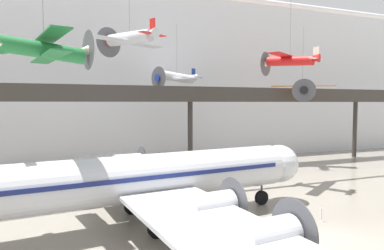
{
  "coord_description": "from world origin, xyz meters",
  "views": [
    {
      "loc": [
        -17.04,
        -18.65,
        9.42
      ],
      "look_at": [
        -5.61,
        10.46,
        7.36
      ],
      "focal_mm": 32.0,
      "sensor_mm": 36.0,
      "label": 1
    }
  ],
  "objects": [
    {
      "name": "suspended_plane_red_highwing",
      "position": [
        6.54,
        12.33,
        13.99
      ],
      "size": [
        7.11,
        6.46,
        8.1
      ],
      "rotation": [
        0.0,
        0.0,
        2.14
      ],
      "color": "red"
    },
    {
      "name": "airliner_silver_main",
      "position": [
        -11.54,
        6.69,
        3.6
      ],
      "size": [
        31.91,
        36.38,
        10.52
      ],
      "rotation": [
        0.0,
        0.0,
        0.1
      ],
      "color": "silver",
      "rests_on": "ground"
    },
    {
      "name": "info_sign_pedestal",
      "position": [
        0.28,
        2.0,
        0.46
      ],
      "size": [
        0.36,
        0.72,
        1.24
      ],
      "rotation": [
        0.0,
        0.0,
        -0.43
      ],
      "color": "#4C4C51",
      "rests_on": "ground"
    },
    {
      "name": "suspended_plane_silver_racer",
      "position": [
        -9.49,
        19.38,
        16.49
      ],
      "size": [
        9.22,
        8.3,
        5.89
      ],
      "rotation": [
        0.0,
        0.0,
        2.1
      ],
      "color": "silver"
    },
    {
      "name": "stanchion_barrier",
      "position": [
        2.25,
        2.33,
        0.33
      ],
      "size": [
        0.36,
        0.36,
        1.08
      ],
      "color": "#B2B5BA",
      "rests_on": "ground"
    },
    {
      "name": "hangar_back_wall",
      "position": [
        0.0,
        34.32,
        13.39
      ],
      "size": [
        140.0,
        3.0,
        26.77
      ],
      "color": "silver",
      "rests_on": "ground"
    },
    {
      "name": "mezzanine_walkway",
      "position": [
        0.0,
        24.48,
        9.81
      ],
      "size": [
        110.0,
        3.2,
        11.53
      ],
      "color": "#38332D",
      "rests_on": "ground"
    },
    {
      "name": "suspended_plane_orange_highwing",
      "position": [
        16.65,
        22.54,
        11.33
      ],
      "size": [
        8.13,
        7.54,
        10.9
      ],
      "rotation": [
        0.0,
        0.0,
        4.08
      ],
      "color": "orange"
    },
    {
      "name": "suspended_plane_white_twin",
      "position": [
        -1.17,
        27.64,
        12.98
      ],
      "size": [
        7.53,
        8.75,
        9.32
      ],
      "rotation": [
        0.0,
        0.0,
        3.51
      ],
      "color": "silver"
    },
    {
      "name": "suspended_plane_green_biplane",
      "position": [
        -17.84,
        8.4,
        13.22
      ],
      "size": [
        7.13,
        8.62,
        8.55
      ],
      "rotation": [
        0.0,
        0.0,
        0.2
      ],
      "color": "#1E6B33"
    },
    {
      "name": "ground_plane",
      "position": [
        0.0,
        0.0,
        0.0
      ],
      "size": [
        260.0,
        260.0,
        0.0
      ],
      "primitive_type": "plane",
      "color": "gray"
    }
  ]
}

